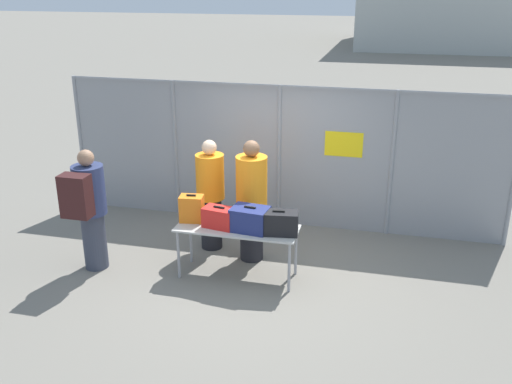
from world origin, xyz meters
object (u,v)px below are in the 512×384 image
suitcase_black (279,223)px  suitcase_orange (192,208)px  utility_trailer (337,170)px  security_worker_near (252,200)px  suitcase_red (219,217)px  suitcase_navy (250,219)px  inspection_table (237,232)px  traveler_hooded (88,206)px  security_worker_far (211,193)px

suitcase_black → suitcase_orange: bearing=174.1°
suitcase_orange → utility_trailer: 4.17m
suitcase_orange → security_worker_near: (0.73, 0.50, 0.01)m
suitcase_red → suitcase_navy: (0.43, 0.00, 0.02)m
suitcase_orange → suitcase_navy: 0.87m
suitcase_orange → security_worker_near: 0.89m
suitcase_orange → inspection_table: bearing=-5.9°
inspection_table → traveler_hooded: 2.10m
security_worker_far → utility_trailer: (1.57, 3.10, -0.49)m
suitcase_orange → suitcase_navy: (0.86, -0.10, -0.03)m
suitcase_red → suitcase_black: size_ratio=0.85×
suitcase_black → security_worker_far: (-1.22, 0.85, -0.01)m
suitcase_red → security_worker_near: (0.30, 0.61, 0.06)m
inspection_table → security_worker_near: security_worker_near is taller
security_worker_near → utility_trailer: (0.88, 3.32, -0.54)m
security_worker_far → utility_trailer: security_worker_far is taller
traveler_hooded → utility_trailer: (2.98, 4.18, -0.57)m
suitcase_black → traveler_hooded: bearing=-174.9°
inspection_table → suitcase_orange: suitcase_orange is taller
traveler_hooded → security_worker_far: 1.78m
suitcase_navy → security_worker_near: (-0.13, 0.60, 0.04)m
suitcase_orange → traveler_hooded: 1.43m
security_worker_near → utility_trailer: security_worker_near is taller
suitcase_black → security_worker_near: 0.82m
suitcase_orange → security_worker_far: 0.72m
utility_trailer → inspection_table: bearing=-103.5°
inspection_table → utility_trailer: (0.93, 3.89, -0.27)m
suitcase_navy → utility_trailer: 4.02m
suitcase_orange → suitcase_navy: bearing=-6.7°
suitcase_navy → utility_trailer: suitcase_navy is taller
security_worker_near → suitcase_black: bearing=115.3°
suitcase_orange → security_worker_far: (0.04, 0.72, -0.04)m
suitcase_orange → suitcase_black: suitcase_orange is taller
suitcase_red → suitcase_navy: bearing=0.4°
suitcase_black → utility_trailer: suitcase_black is taller
suitcase_orange → suitcase_red: (0.43, -0.10, -0.05)m
suitcase_red → suitcase_navy: size_ratio=0.88×
traveler_hooded → security_worker_far: bearing=23.7°
traveler_hooded → security_worker_near: 2.28m
inspection_table → suitcase_red: size_ratio=3.59×
suitcase_red → inspection_table: bearing=8.3°
utility_trailer → security_worker_far: bearing=-116.9°
inspection_table → suitcase_navy: (0.19, -0.03, 0.23)m
inspection_table → suitcase_black: bearing=-5.8°
suitcase_black → utility_trailer: bearing=85.0°
inspection_table → security_worker_far: security_worker_far is taller
traveler_hooded → security_worker_near: bearing=8.4°
suitcase_black → security_worker_far: size_ratio=0.32×
inspection_table → traveler_hooded: bearing=-171.8°
inspection_table → utility_trailer: size_ratio=0.37×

